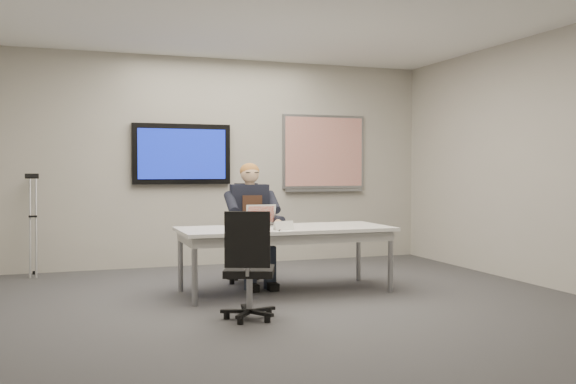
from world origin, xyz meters
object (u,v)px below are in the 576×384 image
object	(u,v)px
conference_table	(285,235)
seated_person	(254,236)
office_chair_near	(249,286)
office_chair_far	(249,254)
laptop	(263,221)

from	to	relation	value
conference_table	seated_person	size ratio (longest dim) A/B	1.63
office_chair_near	seated_person	xyz separation A→B (m)	(0.50, 1.57, 0.26)
seated_person	office_chair_near	bearing A→B (deg)	-100.37
office_chair_far	office_chair_near	bearing A→B (deg)	-81.36
conference_table	office_chair_near	world-z (taller)	office_chair_near
conference_table	office_chair_near	size ratio (longest dim) A/B	2.35
seated_person	laptop	xyz separation A→B (m)	(0.03, -0.26, 0.19)
seated_person	laptop	distance (m)	0.32
office_chair_far	office_chair_near	world-z (taller)	office_chair_far
conference_table	office_chair_far	xyz separation A→B (m)	(-0.19, 0.72, -0.29)
conference_table	office_chair_near	distance (m)	1.35
office_chair_near	seated_person	bearing A→B (deg)	-86.81
seated_person	laptop	bearing A→B (deg)	-75.93
office_chair_near	laptop	world-z (taller)	office_chair_near
office_chair_near	seated_person	size ratio (longest dim) A/B	0.69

